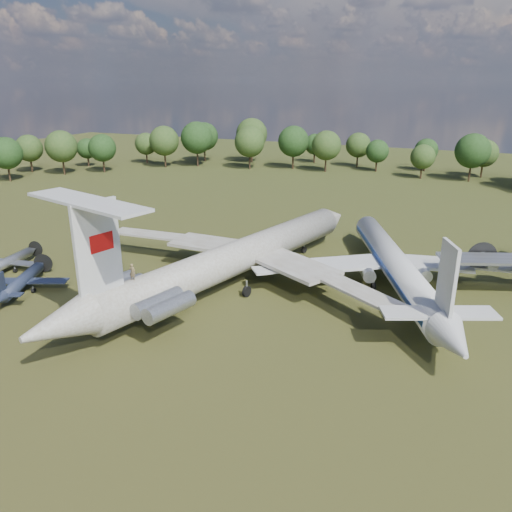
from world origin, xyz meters
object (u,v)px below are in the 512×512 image
at_px(small_prop_northwest, 8,264).
at_px(tu104_jet, 395,270).
at_px(person_on_il62, 132,272).
at_px(small_prop_west, 22,284).
at_px(il62_airliner, 237,263).

bearing_deg(small_prop_northwest, tu104_jet, 7.42).
distance_m(tu104_jet, person_on_il62, 32.20).
relative_size(small_prop_west, small_prop_northwest, 1.09).
relative_size(il62_airliner, tu104_jet, 1.24).
distance_m(small_prop_northwest, person_on_il62, 28.24).
bearing_deg(il62_airliner, person_on_il62, -90.00).
relative_size(il62_airliner, small_prop_northwest, 4.36).
bearing_deg(small_prop_west, small_prop_northwest, 125.87).
xyz_separation_m(tu104_jet, small_prop_northwest, (-49.20, -15.61, -1.38)).
height_order(tu104_jet, small_prop_west, tu104_jet).
distance_m(il62_airliner, small_prop_west, 26.58).
relative_size(il62_airliner, small_prop_west, 4.00).
height_order(small_prop_west, person_on_il62, person_on_il62).
height_order(tu104_jet, person_on_il62, person_on_il62).
xyz_separation_m(il62_airliner, small_prop_northwest, (-30.72, -8.57, -1.89)).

